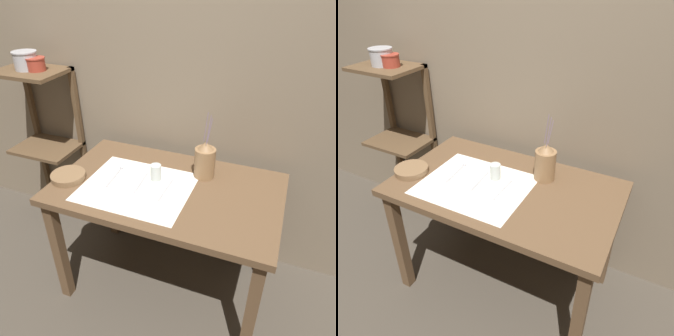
{
  "view_description": "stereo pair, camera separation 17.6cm",
  "coord_description": "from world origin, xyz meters",
  "views": [
    {
      "loc": [
        0.55,
        -1.4,
        1.84
      ],
      "look_at": [
        0.01,
        0.0,
        0.91
      ],
      "focal_mm": 35.0,
      "sensor_mm": 36.0,
      "label": 1
    },
    {
      "loc": [
        0.71,
        -1.32,
        1.84
      ],
      "look_at": [
        0.01,
        0.0,
        0.91
      ],
      "focal_mm": 35.0,
      "sensor_mm": 36.0,
      "label": 2
    }
  ],
  "objects": [
    {
      "name": "glass_tumbler_near",
      "position": [
        -0.08,
        0.04,
        0.84
      ],
      "size": [
        0.06,
        0.06,
        0.09
      ],
      "color": "#B7C1BC",
      "rests_on": "wooden_table"
    },
    {
      "name": "knife_center",
      "position": [
        0.01,
        -0.04,
        0.8
      ],
      "size": [
        0.01,
        0.21,
        0.0
      ],
      "color": "#A8A8AD",
      "rests_on": "wooden_table"
    },
    {
      "name": "spoon_inner",
      "position": [
        -0.32,
        0.03,
        0.8
      ],
      "size": [
        0.03,
        0.22,
        0.02
      ],
      "color": "#A8A8AD",
      "rests_on": "wooden_table"
    },
    {
      "name": "wooden_shelf_unit",
      "position": [
        -1.06,
        0.32,
        0.87
      ],
      "size": [
        0.44,
        0.34,
        1.27
      ],
      "color": "brown",
      "rests_on": "ground_plane"
    },
    {
      "name": "fork_inner",
      "position": [
        -0.14,
        -0.03,
        0.8
      ],
      "size": [
        0.03,
        0.21,
        0.0
      ],
      "color": "#A8A8AD",
      "rests_on": "wooden_table"
    },
    {
      "name": "stone_wall_back",
      "position": [
        0.0,
        0.49,
        1.2
      ],
      "size": [
        7.0,
        0.06,
        2.4
      ],
      "color": "#7A6B56",
      "rests_on": "ground_plane"
    },
    {
      "name": "linen_cloth",
      "position": [
        -0.15,
        -0.07,
        0.79
      ],
      "size": [
        0.59,
        0.5,
        0.0
      ],
      "color": "white",
      "rests_on": "wooden_table"
    },
    {
      "name": "ground_plane",
      "position": [
        0.0,
        0.0,
        0.0
      ],
      "size": [
        12.0,
        12.0,
        0.0
      ],
      "primitive_type": "plane",
      "color": "#473F35"
    },
    {
      "name": "wooden_bowl",
      "position": [
        -0.56,
        -0.14,
        0.81
      ],
      "size": [
        0.2,
        0.2,
        0.04
      ],
      "color": "brown",
      "rests_on": "wooden_table"
    },
    {
      "name": "wooden_table",
      "position": [
        0.0,
        0.0,
        0.68
      ],
      "size": [
        1.26,
        0.76,
        0.79
      ],
      "color": "brown",
      "rests_on": "ground_plane"
    },
    {
      "name": "pitcher_with_flowers",
      "position": [
        0.16,
        0.17,
        0.9
      ],
      "size": [
        0.12,
        0.12,
        0.4
      ],
      "color": "olive",
      "rests_on": "wooden_table"
    },
    {
      "name": "metal_pot_large",
      "position": [
        -1.08,
        0.27,
        1.33
      ],
      "size": [
        0.16,
        0.16,
        0.11
      ],
      "color": "#A8A8AD",
      "rests_on": "wooden_shelf_unit"
    },
    {
      "name": "metal_pot_small",
      "position": [
        -1.0,
        0.27,
        1.31
      ],
      "size": [
        0.12,
        0.12,
        0.08
      ],
      "color": "#9E3828",
      "rests_on": "wooden_shelf_unit"
    }
  ]
}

